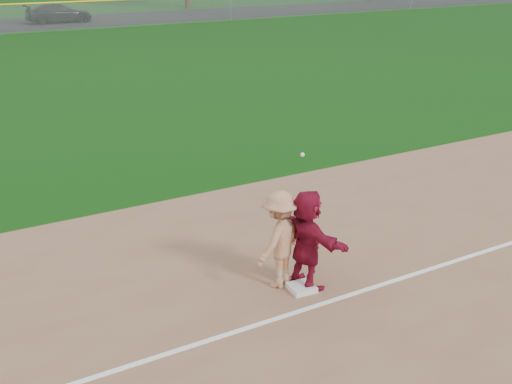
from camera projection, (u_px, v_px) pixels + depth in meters
ground at (298, 285)px, 11.59m from camera, size 160.00×160.00×0.00m
foul_line at (324, 303)px, 10.93m from camera, size 60.00×0.10×0.01m
first_base at (302, 288)px, 11.35m from camera, size 0.47×0.47×0.10m
base_runner at (307, 239)px, 11.22m from camera, size 0.67×1.72×1.82m
car_right at (59, 13)px, 51.47m from camera, size 5.26×2.28×1.51m
first_base_play at (279, 240)px, 11.24m from camera, size 1.32×1.08×2.49m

